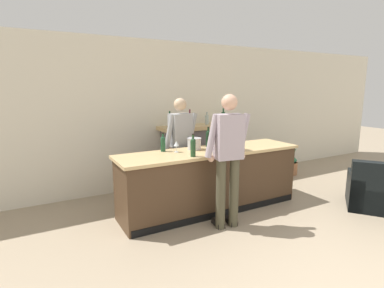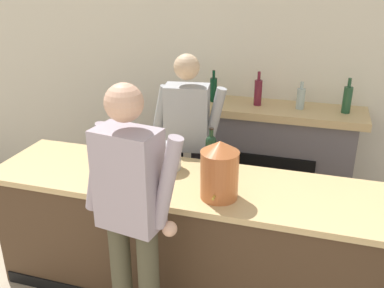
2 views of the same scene
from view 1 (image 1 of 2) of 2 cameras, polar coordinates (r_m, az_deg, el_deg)
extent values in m
cube|color=silver|center=(5.91, -2.93, 5.65)|extent=(12.00, 0.07, 2.75)
cube|color=#483220|center=(4.73, 3.59, -7.05)|extent=(2.87, 0.69, 0.91)
cube|color=tan|center=(4.60, 3.66, -1.40)|extent=(2.94, 0.76, 0.04)
cube|color=black|center=(4.60, 5.94, -13.01)|extent=(2.81, 0.01, 0.10)
cube|color=slate|center=(5.97, 1.09, -2.29)|extent=(1.41, 0.44, 1.10)
cube|color=black|center=(5.81, 2.23, -4.08)|extent=(0.78, 0.02, 0.71)
cube|color=tan|center=(5.85, 1.21, 3.28)|extent=(1.57, 0.52, 0.07)
cylinder|color=#0A331D|center=(5.55, -4.26, 4.38)|extent=(0.07, 0.07, 0.22)
cylinder|color=#0A331D|center=(5.54, -4.28, 5.90)|extent=(0.03, 0.03, 0.07)
cylinder|color=maroon|center=(5.74, -0.42, 4.67)|extent=(0.07, 0.07, 0.23)
cylinder|color=maroon|center=(5.72, -0.43, 6.23)|extent=(0.03, 0.03, 0.08)
cylinder|color=#A1B5AF|center=(5.93, 2.84, 4.61)|extent=(0.07, 0.07, 0.18)
cylinder|color=#A1B5AF|center=(5.92, 2.86, 5.80)|extent=(0.03, 0.03, 0.06)
cylinder|color=#204A2D|center=(6.14, 5.97, 5.00)|extent=(0.08, 0.08, 0.23)
cylinder|color=#204A2D|center=(6.13, 6.00, 6.43)|extent=(0.03, 0.03, 0.08)
cube|color=black|center=(5.66, 31.97, -8.46)|extent=(1.15, 1.17, 0.39)
cube|color=black|center=(5.32, 32.63, -7.31)|extent=(0.68, 0.81, 0.81)
cube|color=black|center=(5.60, 28.57, -7.59)|extent=(0.74, 0.63, 0.53)
cylinder|color=#9C6542|center=(7.02, 18.01, -4.34)|extent=(0.35, 0.35, 0.27)
cylinder|color=#332319|center=(6.99, 18.07, -3.35)|extent=(0.32, 0.32, 0.02)
cone|color=#31713E|center=(7.02, 18.65, -1.72)|extent=(0.14, 0.28, 0.34)
cone|color=#2F7B46|center=(6.98, 17.51, -1.86)|extent=(0.26, 0.20, 0.30)
cone|color=#2B7049|center=(6.84, 18.24, -1.91)|extent=(0.30, 0.29, 0.37)
cylinder|color=#494532|center=(4.18, 7.99, -9.13)|extent=(0.13, 0.13, 0.97)
cube|color=black|center=(4.41, 7.39, -14.34)|extent=(0.13, 0.25, 0.07)
cylinder|color=#494532|center=(4.09, 5.48, -9.50)|extent=(0.13, 0.13, 0.97)
cube|color=black|center=(4.32, 4.96, -14.79)|extent=(0.13, 0.25, 0.07)
cube|color=#A3949E|center=(3.94, 7.00, 1.40)|extent=(0.39, 0.27, 0.59)
cylinder|color=#A3949E|center=(4.06, 9.77, 1.83)|extent=(0.20, 0.08, 0.57)
sphere|color=#D7A284|center=(4.13, 9.50, -2.24)|extent=(0.09, 0.09, 0.09)
cylinder|color=#A3949E|center=(3.85, 3.82, 1.49)|extent=(0.20, 0.08, 0.57)
sphere|color=#D7A284|center=(3.93, 3.65, -2.79)|extent=(0.09, 0.09, 0.09)
sphere|color=#D7A284|center=(3.89, 7.15, 7.89)|extent=(0.21, 0.21, 0.21)
cylinder|color=#28262D|center=(5.10, -3.10, -5.61)|extent=(0.13, 0.13, 0.92)
cube|color=black|center=(5.19, -2.61, -10.31)|extent=(0.14, 0.25, 0.07)
cylinder|color=#28262D|center=(5.21, -1.28, -5.24)|extent=(0.13, 0.13, 0.92)
cube|color=black|center=(5.29, -0.81, -9.85)|extent=(0.14, 0.25, 0.07)
cube|color=#9EA0A5|center=(5.00, -2.24, 2.69)|extent=(0.39, 0.27, 0.55)
cylinder|color=#9EA0A5|center=(4.86, -4.32, 2.36)|extent=(0.20, 0.08, 0.57)
sphere|color=#D3B08C|center=(4.90, -4.14, -1.14)|extent=(0.09, 0.09, 0.09)
cylinder|color=#9EA0A5|center=(5.12, -0.01, 2.82)|extent=(0.20, 0.08, 0.57)
sphere|color=#D3B08C|center=(5.16, 0.13, -0.51)|extent=(0.09, 0.09, 0.09)
sphere|color=#D3B08C|center=(4.96, -2.28, 7.54)|extent=(0.21, 0.21, 0.21)
cylinder|color=#B96334|center=(4.59, 7.52, 0.83)|extent=(0.25, 0.25, 0.32)
cone|color=#B96334|center=(4.56, 7.58, 3.29)|extent=(0.25, 0.25, 0.07)
cylinder|color=#B29333|center=(4.49, 8.57, -0.61)|extent=(0.02, 0.04, 0.02)
cylinder|color=silver|center=(4.61, 0.43, -0.02)|extent=(0.21, 0.21, 0.17)
cylinder|color=silver|center=(4.59, 0.43, 1.08)|extent=(0.22, 0.22, 0.01)
cylinder|color=#17321E|center=(4.84, 3.12, 0.81)|extent=(0.08, 0.08, 0.22)
sphere|color=#17321E|center=(4.82, 3.13, 2.13)|extent=(0.08, 0.08, 0.08)
cylinder|color=#17321E|center=(4.81, 3.14, 2.64)|extent=(0.03, 0.03, 0.09)
cylinder|color=black|center=(4.81, 3.14, 3.23)|extent=(0.04, 0.04, 0.01)
cylinder|color=#214427|center=(4.13, 0.20, -0.92)|extent=(0.07, 0.07, 0.22)
sphere|color=#214427|center=(4.10, 0.20, 0.60)|extent=(0.07, 0.07, 0.07)
cylinder|color=#214427|center=(4.10, 0.20, 1.19)|extent=(0.03, 0.03, 0.09)
cylinder|color=black|center=(4.09, 0.20, 1.87)|extent=(0.03, 0.03, 0.01)
cylinder|color=#1D482E|center=(4.49, -5.54, -0.19)|extent=(0.07, 0.07, 0.19)
sphere|color=#1D482E|center=(4.47, -5.56, 1.04)|extent=(0.07, 0.07, 0.07)
cylinder|color=#1D482E|center=(4.46, -5.57, 1.52)|extent=(0.03, 0.03, 0.08)
cylinder|color=black|center=(4.46, -5.58, 2.07)|extent=(0.03, 0.03, 0.01)
cylinder|color=silver|center=(4.80, 4.37, -0.60)|extent=(0.07, 0.07, 0.01)
cylinder|color=silver|center=(4.79, 4.37, -0.16)|extent=(0.01, 0.01, 0.07)
cone|color=silver|center=(4.78, 4.39, 0.72)|extent=(0.08, 0.08, 0.08)
cylinder|color=silver|center=(4.44, -2.97, -1.52)|extent=(0.07, 0.07, 0.01)
cylinder|color=silver|center=(4.43, -2.97, -0.92)|extent=(0.01, 0.01, 0.09)
cone|color=silver|center=(4.41, -2.98, 0.10)|extent=(0.08, 0.08, 0.07)
camera|label=2|loc=(3.49, 42.00, 15.76)|focal=40.00mm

